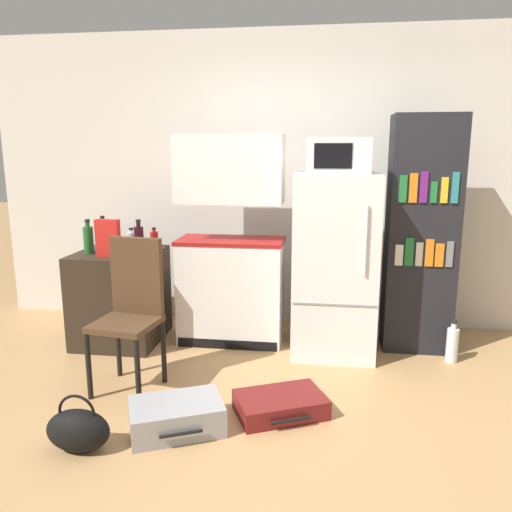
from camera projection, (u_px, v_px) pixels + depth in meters
ground_plane at (288, 429)px, 2.97m from camera, size 24.00×24.00×0.00m
wall_back at (328, 182)px, 4.60m from camera, size 6.40×0.10×2.69m
side_table at (121, 296)px, 4.30m from camera, size 0.68×0.71×0.79m
kitchen_hutch at (231, 250)px, 4.22m from camera, size 0.89×0.45×1.76m
refrigerator at (335, 265)px, 4.02m from camera, size 0.65×0.68×1.46m
microwave at (338, 156)px, 3.84m from camera, size 0.48×0.41×0.27m
bookshelf at (421, 236)px, 4.03m from camera, size 0.54×0.36×1.91m
bottle_blue_soda at (104, 237)px, 4.15m from camera, size 0.07×0.07×0.31m
bottle_milk_white at (132, 250)px, 3.92m from camera, size 0.08×0.08×0.17m
bottle_green_tall at (88, 239)px, 4.13m from camera, size 0.08×0.08×0.28m
bottle_wine_dark at (139, 239)px, 4.16m from camera, size 0.08×0.08×0.28m
bottle_ketchup_red at (154, 239)px, 4.41m from camera, size 0.07×0.07×0.17m
bottle_clear_short at (132, 240)px, 4.31m from camera, size 0.08×0.08×0.19m
bowl at (112, 246)px, 4.36m from camera, size 0.15×0.15×0.04m
cereal_box at (108, 238)px, 4.00m from camera, size 0.19×0.07×0.30m
chair at (132, 302)px, 3.43m from camera, size 0.45×0.46×1.05m
suitcase_large_flat at (280, 405)px, 3.14m from camera, size 0.64×0.54×0.12m
suitcase_small_flat at (176, 416)px, 2.95m from camera, size 0.63×0.54×0.18m
handbag at (78, 430)px, 2.74m from camera, size 0.36×0.20×0.33m
water_bottle_front at (452, 344)px, 3.90m from camera, size 0.09×0.09×0.35m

